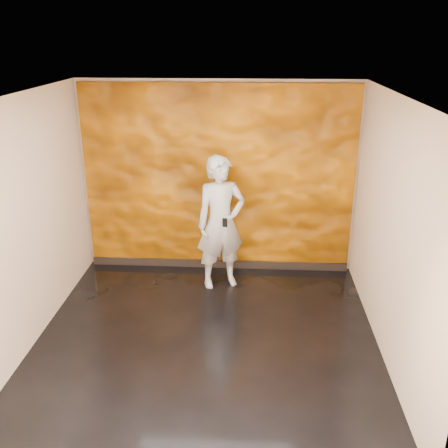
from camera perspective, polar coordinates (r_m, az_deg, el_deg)
room at (r=5.40m, az=-2.18°, el=-0.60°), size 4.02×4.02×2.81m
feature_wall at (r=7.25m, az=-0.66°, el=5.01°), size 3.90×0.06×2.75m
baseboard at (r=7.69m, az=-0.64°, el=-4.56°), size 3.90×0.04×0.12m
man at (r=6.85m, az=-0.36°, el=0.12°), size 0.80×0.66×1.88m
phone at (r=6.55m, az=0.10°, el=0.16°), size 0.07×0.02×0.12m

